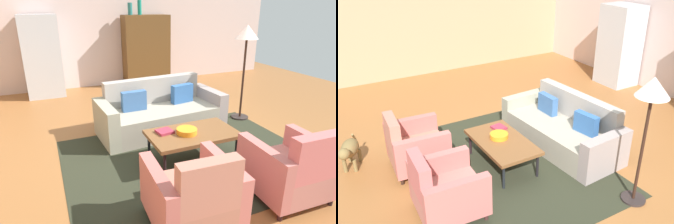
% 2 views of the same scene
% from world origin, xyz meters
% --- Properties ---
extents(ground_plane, '(11.41, 11.41, 0.00)m').
position_xyz_m(ground_plane, '(0.00, 0.00, 0.00)').
color(ground_plane, '#955D30').
extents(wall_left, '(0.12, 8.04, 2.80)m').
position_xyz_m(wall_left, '(-4.75, 0.00, 1.40)').
color(wall_left, tan).
rests_on(wall_left, ground).
extents(area_rug, '(3.40, 2.60, 0.01)m').
position_xyz_m(area_rug, '(-0.01, -0.53, 0.00)').
color(area_rug, '#2A2D1F').
rests_on(area_rug, ground).
extents(couch, '(2.16, 1.04, 0.86)m').
position_xyz_m(couch, '(-0.01, 0.61, 0.29)').
color(couch, gray).
rests_on(couch, ground).
extents(coffee_table, '(1.20, 0.70, 0.43)m').
position_xyz_m(coffee_table, '(-0.01, -0.58, 0.39)').
color(coffee_table, black).
rests_on(coffee_table, ground).
extents(armchair_left, '(0.85, 0.85, 0.88)m').
position_xyz_m(armchair_left, '(-0.61, -1.74, 0.34)').
color(armchair_left, '#3A221A').
rests_on(armchair_left, ground).
extents(armchair_right, '(0.84, 0.84, 0.88)m').
position_xyz_m(armchair_right, '(0.59, -1.74, 0.34)').
color(armchair_right, '#2B2021').
rests_on(armchair_right, ground).
extents(fruit_bowl, '(0.28, 0.28, 0.07)m').
position_xyz_m(fruit_bowl, '(-0.10, -0.58, 0.46)').
color(fruit_bowl, orange).
rests_on(fruit_bowl, coffee_table).
extents(book_stack, '(0.23, 0.22, 0.03)m').
position_xyz_m(book_stack, '(-0.36, -0.43, 0.44)').
color(book_stack, '#952B3E').
rests_on(book_stack, coffee_table).
extents(refrigerator, '(0.80, 0.73, 1.85)m').
position_xyz_m(refrigerator, '(-1.72, 3.57, 0.93)').
color(refrigerator, '#B7BABF').
rests_on(refrigerator, ground).
extents(floor_lamp, '(0.40, 0.40, 1.72)m').
position_xyz_m(floor_lamp, '(1.60, 0.50, 1.44)').
color(floor_lamp, '#2C2322').
rests_on(floor_lamp, ground).
extents(dog, '(0.67, 0.39, 0.48)m').
position_xyz_m(dog, '(-1.08, -2.57, 0.31)').
color(dog, brown).
rests_on(dog, ground).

